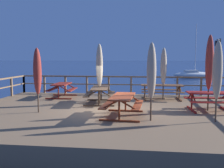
{
  "coord_description": "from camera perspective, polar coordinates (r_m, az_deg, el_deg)",
  "views": [
    {
      "loc": [
        1.38,
        -10.5,
        2.85
      ],
      "look_at": [
        0.0,
        0.71,
        1.7
      ],
      "focal_mm": 40.83,
      "sensor_mm": 36.0,
      "label": 1
    }
  ],
  "objects": [
    {
      "name": "railing_waterside_far",
      "position": [
        15.18,
        1.77,
        0.42
      ],
      "size": [
        12.17,
        0.1,
        1.09
      ],
      "color": "brown",
      "rests_on": "wooden_deck"
    },
    {
      "name": "wooden_deck",
      "position": [
        10.88,
        -0.46,
        -7.48
      ],
      "size": [
        12.37,
        9.41,
        0.7
      ],
      "primitive_type": "cube",
      "color": "#846647",
      "rests_on": "ground"
    },
    {
      "name": "picnic_table_mid_right",
      "position": [
        9.44,
        2.39,
        -3.87
      ],
      "size": [
        1.52,
        2.13,
        0.78
      ],
      "color": "#993819",
      "rests_on": "wooden_deck"
    },
    {
      "name": "patio_umbrella_short_mid",
      "position": [
        10.99,
        21.0,
        4.45
      ],
      "size": [
        0.32,
        0.32,
        3.08
      ],
      "color": "#4C3828",
      "rests_on": "wooden_deck"
    },
    {
      "name": "patio_umbrella_tall_mid_left",
      "position": [
        12.04,
        -2.83,
        4.11
      ],
      "size": [
        0.32,
        0.32,
        2.82
      ],
      "color": "#4C3828",
      "rests_on": "wooden_deck"
    },
    {
      "name": "patio_umbrella_short_front",
      "position": [
        8.73,
        8.83,
        2.83
      ],
      "size": [
        0.32,
        0.32,
        2.68
      ],
      "color": "#4C3828",
      "rests_on": "wooden_deck"
    },
    {
      "name": "patio_umbrella_tall_mid_right",
      "position": [
        10.4,
        -16.37,
        2.69
      ],
      "size": [
        0.32,
        0.32,
        2.56
      ],
      "color": "#4C3828",
      "rests_on": "wooden_deck"
    },
    {
      "name": "patio_umbrella_tall_front",
      "position": [
        9.15,
        22.55,
        2.77
      ],
      "size": [
        0.32,
        0.32,
        2.73
      ],
      "color": "#4C3828",
      "rests_on": "wooden_deck"
    },
    {
      "name": "picnic_table_mid_centre",
      "position": [
        11.16,
        21.01,
        -2.79
      ],
      "size": [
        1.87,
        1.51,
        0.78
      ],
      "color": "maroon",
      "rests_on": "wooden_deck"
    },
    {
      "name": "sailboat_distant",
      "position": [
        38.89,
        17.65,
        2.08
      ],
      "size": [
        6.23,
        3.35,
        7.72
      ],
      "color": "white",
      "rests_on": "ground"
    },
    {
      "name": "picnic_table_front_right",
      "position": [
        13.56,
        11.13,
        -1.01
      ],
      "size": [
        2.17,
        1.43,
        0.78
      ],
      "color": "brown",
      "rests_on": "wooden_deck"
    },
    {
      "name": "lamp_post_hooked",
      "position": [
        14.89,
        22.72,
        5.22
      ],
      "size": [
        0.43,
        0.62,
        3.2
      ],
      "color": "black",
      "rests_on": "wooden_deck"
    },
    {
      "name": "picnic_table_back_left",
      "position": [
        14.24,
        -11.18,
        -0.74
      ],
      "size": [
        1.48,
        1.77,
        0.78
      ],
      "color": "maroon",
      "rests_on": "wooden_deck"
    },
    {
      "name": "picnic_table_front_left",
      "position": [
        12.16,
        -2.7,
        -1.71
      ],
      "size": [
        1.59,
        2.11,
        0.78
      ],
      "color": "brown",
      "rests_on": "wooden_deck"
    },
    {
      "name": "patio_umbrella_tall_back_left",
      "position": [
        13.44,
        11.48,
        3.82
      ],
      "size": [
        0.32,
        0.32,
        2.69
      ],
      "color": "#4C3828",
      "rests_on": "wooden_deck"
    },
    {
      "name": "ground_plane",
      "position": [
        10.96,
        -0.46,
        -9.27
      ],
      "size": [
        600.0,
        600.0,
        0.0
      ],
      "primitive_type": "plane",
      "color": "navy"
    }
  ]
}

